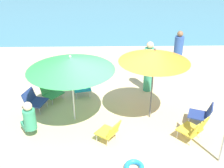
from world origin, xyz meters
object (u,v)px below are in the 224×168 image
at_px(beach_chair_d, 82,84).
at_px(person_b, 29,119).
at_px(umbrella_orange, 154,56).
at_px(umbrella_green, 71,64).
at_px(swim_ring, 134,167).
at_px(beach_chair_a, 51,90).
at_px(beach_chair_b, 110,131).
at_px(beach_chair_c, 194,128).
at_px(beach_chair_f, 203,113).
at_px(person_a, 178,53).
at_px(person_c, 149,67).
at_px(beach_chair_e, 34,100).

relative_size(beach_chair_d, person_b, 0.70).
distance_m(umbrella_orange, umbrella_green, 2.07).
bearing_deg(swim_ring, umbrella_orange, 72.27).
distance_m(beach_chair_a, beach_chair_b, 2.73).
relative_size(beach_chair_c, beach_chair_f, 1.06).
relative_size(person_a, swim_ring, 3.81).
xyz_separation_m(person_c, swim_ring, (-0.77, -3.50, -0.78)).
distance_m(beach_chair_a, person_b, 1.78).
distance_m(beach_chair_c, beach_chair_f, 0.80).
height_order(umbrella_orange, swim_ring, umbrella_orange).
bearing_deg(beach_chair_a, beach_chair_d, 53.87).
height_order(beach_chair_e, person_c, person_c).
bearing_deg(person_c, swim_ring, 40.78).
xyz_separation_m(beach_chair_d, swim_ring, (1.35, -3.26, -0.30)).
xyz_separation_m(beach_chair_b, beach_chair_f, (2.43, 0.66, 0.02)).
relative_size(beach_chair_c, person_a, 0.46).
relative_size(beach_chair_b, beach_chair_d, 0.99).
bearing_deg(umbrella_orange, person_c, 84.55).
bearing_deg(swim_ring, person_b, 153.51).
distance_m(beach_chair_d, swim_ring, 3.54).
distance_m(person_a, swim_ring, 5.20).
xyz_separation_m(umbrella_green, beach_chair_c, (2.94, -0.97, -1.27)).
bearing_deg(person_b, beach_chair_e, -25.33).
height_order(umbrella_green, beach_chair_f, umbrella_green).
bearing_deg(umbrella_orange, beach_chair_b, -137.72).
bearing_deg(beach_chair_e, person_a, 43.17).
height_order(beach_chair_c, person_b, person_b).
bearing_deg(person_a, beach_chair_c, 65.60).
xyz_separation_m(beach_chair_c, beach_chair_d, (-2.85, 2.36, -0.00)).
bearing_deg(person_b, umbrella_green, -92.31).
bearing_deg(beach_chair_c, umbrella_orange, -0.70).
bearing_deg(beach_chair_b, beach_chair_e, 0.93).
distance_m(beach_chair_b, person_c, 2.93).
distance_m(umbrella_orange, beach_chair_b, 2.13).
height_order(beach_chair_c, person_c, person_c).
bearing_deg(person_b, beach_chair_b, -133.94).
distance_m(beach_chair_b, beach_chair_c, 2.00).
bearing_deg(umbrella_green, beach_chair_d, 86.43).
xyz_separation_m(beach_chair_d, person_a, (3.36, 1.48, 0.46)).
relative_size(umbrella_orange, person_a, 1.23).
height_order(beach_chair_b, beach_chair_e, beach_chair_e).
xyz_separation_m(person_b, swim_ring, (2.45, -1.22, -0.41)).
height_order(beach_chair_d, beach_chair_f, beach_chair_d).
distance_m(beach_chair_c, person_b, 3.96).
xyz_separation_m(beach_chair_c, beach_chair_e, (-4.14, 1.51, -0.05)).
bearing_deg(person_b, beach_chair_d, -63.17).
bearing_deg(umbrella_orange, beach_chair_a, 160.02).
relative_size(person_b, person_c, 0.58).
distance_m(beach_chair_b, beach_chair_d, 2.50).
xyz_separation_m(beach_chair_c, person_c, (-0.73, 2.60, 0.47)).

